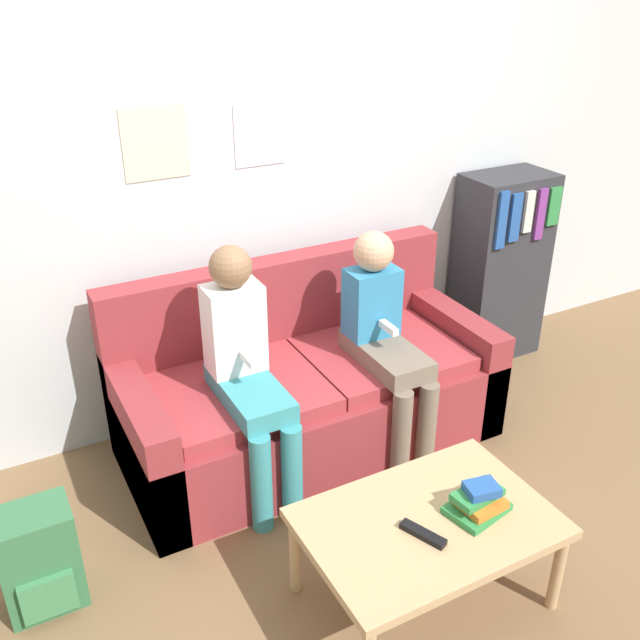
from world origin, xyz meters
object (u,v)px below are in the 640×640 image
(person_right, at_px, (384,334))
(tv_remote, at_px, (423,534))
(bookshelf, at_px, (500,266))
(coffee_table, at_px, (428,528))
(couch, at_px, (306,390))
(person_left, at_px, (246,365))
(backpack, at_px, (40,560))

(person_right, bearing_deg, tv_remote, -115.09)
(tv_remote, xyz_separation_m, bookshelf, (1.54, 1.42, 0.16))
(person_right, height_order, bookshelf, bookshelf)
(person_right, distance_m, tv_remote, 1.08)
(coffee_table, xyz_separation_m, tv_remote, (-0.07, -0.06, 0.05))
(couch, xyz_separation_m, tv_remote, (-0.14, -1.15, 0.11))
(person_left, bearing_deg, bookshelf, 14.51)
(bookshelf, bearing_deg, couch, -168.91)
(backpack, bearing_deg, couch, 18.76)
(person_left, distance_m, backpack, 1.06)
(coffee_table, bearing_deg, backpack, 152.70)
(person_right, distance_m, backpack, 1.69)
(tv_remote, relative_size, bookshelf, 0.16)
(couch, height_order, bookshelf, bookshelf)
(person_left, bearing_deg, tv_remote, -76.08)
(coffee_table, distance_m, backpack, 1.41)
(bookshelf, height_order, backpack, bookshelf)
(backpack, bearing_deg, person_right, 8.94)
(backpack, bearing_deg, coffee_table, -27.30)
(person_left, bearing_deg, couch, 26.28)
(couch, relative_size, person_left, 1.58)
(person_left, xyz_separation_m, bookshelf, (1.78, 0.46, -0.08))
(couch, bearing_deg, bookshelf, 11.09)
(person_right, bearing_deg, coffee_table, -113.01)
(person_right, distance_m, bookshelf, 1.19)
(tv_remote, xyz_separation_m, backpack, (-1.18, 0.70, -0.19))
(coffee_table, distance_m, person_left, 0.99)
(person_left, height_order, backpack, person_left)
(tv_remote, bearing_deg, backpack, 126.48)
(tv_remote, bearing_deg, couch, 60.43)
(person_right, xyz_separation_m, backpack, (-1.62, -0.26, -0.40))
(couch, bearing_deg, person_left, -153.72)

